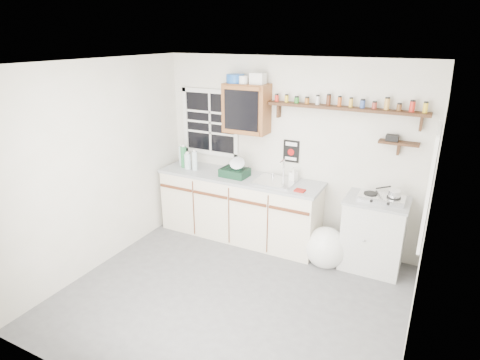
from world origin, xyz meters
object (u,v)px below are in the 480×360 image
at_px(right_cabinet, 373,234).
at_px(upper_cabinet, 246,109).
at_px(hotplate, 382,198).
at_px(spice_shelf, 346,107).
at_px(main_cabinet, 239,206).
at_px(dish_rack, 236,170).

height_order(right_cabinet, upper_cabinet, upper_cabinet).
height_order(right_cabinet, hotplate, hotplate).
bearing_deg(upper_cabinet, hotplate, -4.29).
bearing_deg(hotplate, spice_shelf, 158.15).
bearing_deg(upper_cabinet, right_cabinet, -3.76).
bearing_deg(right_cabinet, upper_cabinet, 176.24).
distance_m(main_cabinet, right_cabinet, 1.84).
height_order(right_cabinet, dish_rack, dish_rack).
distance_m(right_cabinet, upper_cabinet, 2.26).
xyz_separation_m(right_cabinet, spice_shelf, (-0.51, 0.19, 1.48)).
height_order(main_cabinet, spice_shelf, spice_shelf).
bearing_deg(dish_rack, spice_shelf, 13.00).
relative_size(main_cabinet, hotplate, 4.38).
distance_m(spice_shelf, hotplate, 1.15).
xyz_separation_m(right_cabinet, upper_cabinet, (-1.80, 0.12, 1.37)).
bearing_deg(upper_cabinet, spice_shelf, 3.06).
xyz_separation_m(main_cabinet, dish_rack, (-0.03, -0.04, 0.55)).
distance_m(right_cabinet, spice_shelf, 1.57).
xyz_separation_m(spice_shelf, dish_rack, (-1.36, -0.25, -0.92)).
bearing_deg(upper_cabinet, dish_rack, -110.79).
bearing_deg(right_cabinet, main_cabinet, -179.21).
bearing_deg(main_cabinet, right_cabinet, 0.79).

